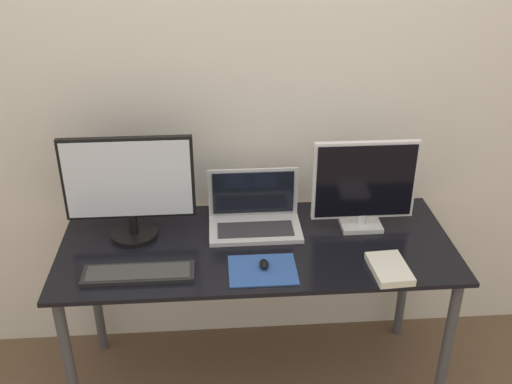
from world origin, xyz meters
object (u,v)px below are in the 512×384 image
at_px(monitor_right, 364,185).
at_px(mouse, 264,264).
at_px(monitor_left, 129,186).
at_px(book, 389,269).
at_px(keyboard, 138,273).
at_px(laptop, 254,214).

distance_m(monitor_right, mouse, 0.54).
xyz_separation_m(monitor_left, monitor_right, (0.94, 0.00, -0.03)).
xyz_separation_m(mouse, book, (0.46, -0.06, -0.01)).
bearing_deg(keyboard, laptop, 35.81).
bearing_deg(mouse, keyboard, -178.61).
xyz_separation_m(keyboard, book, (0.92, -0.04, 0.01)).
relative_size(monitor_left, laptop, 1.35).
xyz_separation_m(monitor_left, mouse, (0.51, -0.27, -0.21)).
relative_size(monitor_left, mouse, 9.05).
height_order(monitor_left, mouse, monitor_left).
height_order(laptop, keyboard, laptop).
bearing_deg(mouse, monitor_right, 32.01).
xyz_separation_m(monitor_right, book, (0.03, -0.32, -0.18)).
bearing_deg(monitor_right, monitor_left, -179.99).
xyz_separation_m(monitor_right, keyboard, (-0.89, -0.28, -0.19)).
relative_size(laptop, keyboard, 0.92).
bearing_deg(mouse, book, -6.95).
relative_size(mouse, book, 0.27).
bearing_deg(laptop, mouse, -86.73).
relative_size(monitor_right, mouse, 7.45).
distance_m(mouse, book, 0.46).
xyz_separation_m(monitor_left, book, (0.97, -0.32, -0.21)).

